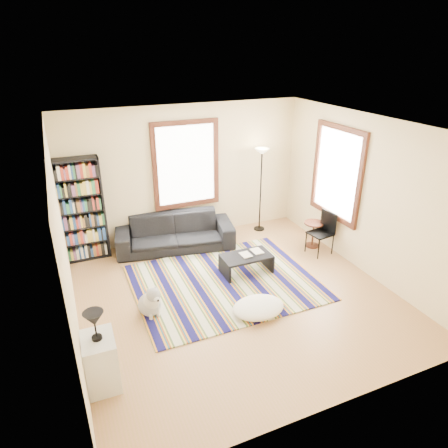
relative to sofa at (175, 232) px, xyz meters
name	(u,v)px	position (x,y,z in m)	size (l,w,h in m)	color
floor	(236,297)	(0.43, -2.05, -0.39)	(5.00, 5.00, 0.10)	#A5724B
ceiling	(238,123)	(0.43, -2.05, 2.51)	(5.00, 5.00, 0.10)	white
wall_back	(185,173)	(0.43, 0.50, 1.06)	(5.00, 0.10, 2.80)	beige
wall_front	(344,313)	(0.43, -4.60, 1.06)	(5.00, 0.10, 2.80)	beige
wall_left	(60,249)	(-2.12, -2.05, 1.06)	(0.10, 5.00, 2.80)	beige
wall_right	(368,196)	(2.98, -2.05, 1.06)	(0.10, 5.00, 2.80)	beige
window_back	(186,165)	(0.43, 0.42, 1.26)	(1.20, 0.06, 1.60)	white
window_right	(337,173)	(2.90, -1.25, 1.26)	(0.06, 1.20, 1.60)	white
rug	(225,282)	(0.41, -1.63, -0.33)	(3.12, 2.50, 0.02)	#0F0D41
sofa	(175,232)	(0.00, 0.00, 0.00)	(2.35, 0.92, 0.69)	black
bookshelf	(80,211)	(-1.73, 0.27, 0.66)	(0.90, 0.30, 2.00)	black
coffee_table	(246,264)	(0.90, -1.47, -0.16)	(0.90, 0.50, 0.36)	black
book_a	(241,256)	(0.80, -1.47, 0.03)	(0.24, 0.18, 0.02)	beige
book_b	(253,252)	(1.05, -1.42, 0.03)	(0.25, 0.18, 0.02)	beige
floor_cushion	(258,307)	(0.55, -2.63, -0.24)	(0.84, 0.63, 0.21)	silver
floor_lamp	(261,191)	(2.00, 0.10, 0.59)	(0.30, 0.30, 1.86)	black
side_table	(313,234)	(2.63, -1.06, -0.07)	(0.40, 0.40, 0.54)	#4E2313
folding_chair	(320,233)	(2.58, -1.36, 0.09)	(0.42, 0.40, 0.86)	black
white_cabinet	(101,362)	(-1.87, -3.15, 0.01)	(0.38, 0.50, 0.70)	silver
table_lamp	(95,326)	(-1.87, -3.15, 0.55)	(0.24, 0.24, 0.38)	black
dog	(149,299)	(-1.01, -1.98, -0.07)	(0.39, 0.55, 0.55)	#B5B5B5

